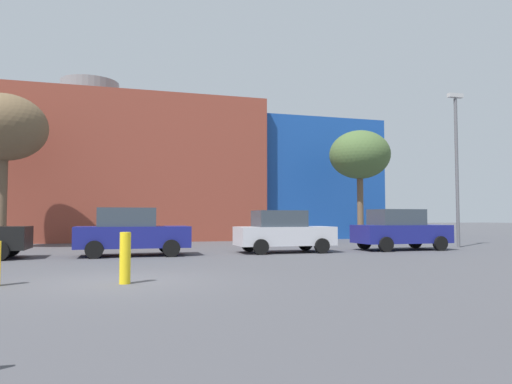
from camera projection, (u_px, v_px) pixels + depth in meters
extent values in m
plane|color=#47474C|center=(122.00, 281.00, 10.83)|extent=(200.00, 200.00, 0.00)
cube|color=brown|center=(88.00, 174.00, 33.44)|extent=(22.18, 13.42, 9.04)
cube|color=#19479E|center=(295.00, 184.00, 37.74)|extent=(8.85, 12.08, 8.27)
cylinder|color=slate|center=(90.00, 96.00, 33.73)|extent=(4.00, 4.00, 2.00)
cylinder|color=black|center=(11.00, 248.00, 17.72)|extent=(0.65, 0.22, 0.65)
cube|color=navy|center=(133.00, 237.00, 18.06)|extent=(4.20, 1.80, 0.80)
cube|color=#333D47|center=(126.00, 217.00, 18.03)|extent=(2.10, 1.60, 0.70)
cylinder|color=black|center=(166.00, 245.00, 19.30)|extent=(0.64, 0.22, 0.64)
cylinder|color=black|center=(171.00, 248.00, 17.54)|extent=(0.64, 0.22, 0.64)
cylinder|color=black|center=(96.00, 247.00, 18.55)|extent=(0.64, 0.22, 0.64)
cylinder|color=black|center=(94.00, 250.00, 16.78)|extent=(0.64, 0.22, 0.64)
cube|color=silver|center=(284.00, 236.00, 19.77)|extent=(4.02, 1.72, 0.77)
cube|color=#333D47|center=(279.00, 219.00, 19.74)|extent=(2.01, 1.53, 0.67)
cylinder|color=black|center=(305.00, 244.00, 20.95)|extent=(0.61, 0.21, 0.61)
cylinder|color=black|center=(322.00, 246.00, 19.26)|extent=(0.61, 0.21, 0.61)
cylinder|color=black|center=(249.00, 244.00, 20.23)|extent=(0.61, 0.21, 0.61)
cylinder|color=black|center=(261.00, 247.00, 18.54)|extent=(0.61, 0.21, 0.61)
cube|color=navy|center=(401.00, 234.00, 21.32)|extent=(4.19, 1.80, 0.80)
cube|color=#333D47|center=(396.00, 217.00, 21.29)|extent=(2.10, 1.60, 0.70)
cylinder|color=black|center=(415.00, 241.00, 22.55)|extent=(0.64, 0.22, 0.64)
cylinder|color=black|center=(440.00, 243.00, 20.79)|extent=(0.64, 0.22, 0.64)
cylinder|color=black|center=(364.00, 242.00, 21.80)|extent=(0.64, 0.22, 0.64)
cylinder|color=black|center=(386.00, 244.00, 20.04)|extent=(0.64, 0.22, 0.64)
cylinder|color=brown|center=(2.00, 199.00, 22.65)|extent=(0.46, 0.46, 4.69)
ellipsoid|color=brown|center=(4.00, 127.00, 22.83)|extent=(4.01, 4.01, 3.20)
cylinder|color=brown|center=(360.00, 207.00, 28.01)|extent=(0.37, 0.37, 4.19)
ellipsoid|color=#476033|center=(360.00, 155.00, 28.18)|extent=(3.58, 3.58, 2.87)
cylinder|color=yellow|center=(125.00, 258.00, 10.46)|extent=(0.24, 0.24, 1.13)
cylinder|color=#59595E|center=(457.00, 172.00, 23.46)|extent=(0.16, 0.16, 7.37)
cube|color=#B2B2B2|center=(455.00, 96.00, 23.66)|extent=(0.80, 0.24, 0.20)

